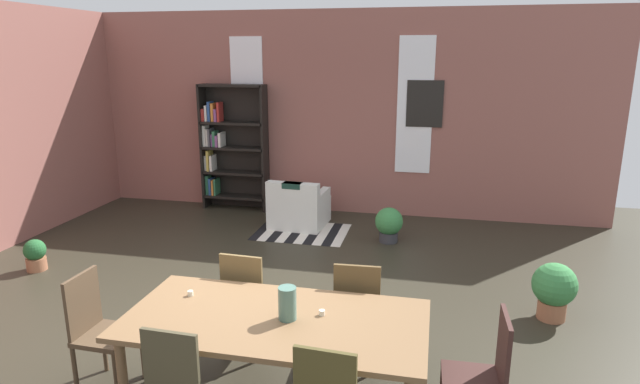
{
  "coord_description": "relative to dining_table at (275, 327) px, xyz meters",
  "views": [
    {
      "loc": [
        1.72,
        -4.28,
        2.6
      ],
      "look_at": [
        0.45,
        1.5,
        1.04
      ],
      "focal_mm": 29.79,
      "sensor_mm": 36.0,
      "label": 1
    }
  ],
  "objects": [
    {
      "name": "dining_chair_head_right",
      "position": [
        1.46,
        0.0,
        -0.18
      ],
      "size": [
        0.41,
        0.41,
        0.95
      ],
      "color": "#3B221E",
      "rests_on": "ground"
    },
    {
      "name": "striped_rug",
      "position": [
        -0.83,
        4.0,
        -0.69
      ],
      "size": [
        1.35,
        1.02,
        0.01
      ],
      "color": "black",
      "rests_on": "ground"
    },
    {
      "name": "bookshelf_tall",
      "position": [
        -2.33,
        5.0,
        0.38
      ],
      "size": [
        1.12,
        0.3,
        2.1
      ],
      "color": "black",
      "rests_on": "ground"
    },
    {
      "name": "back_wall_brick",
      "position": [
        -0.67,
        5.25,
        0.94
      ],
      "size": [
        8.87,
        0.12,
        3.26
      ],
      "primitive_type": "cube",
      "color": "#93584F",
      "rests_on": "ground"
    },
    {
      "name": "dining_chair_far_left",
      "position": [
        -0.49,
        0.75,
        -0.18
      ],
      "size": [
        0.42,
        0.42,
        0.95
      ],
      "color": "brown",
      "rests_on": "ground"
    },
    {
      "name": "potted_plant_window",
      "position": [
        0.48,
        3.86,
        -0.42
      ],
      "size": [
        0.39,
        0.39,
        0.5
      ],
      "color": "#333338",
      "rests_on": "ground"
    },
    {
      "name": "tealight_candle_0",
      "position": [
        -0.75,
        0.2,
        0.09
      ],
      "size": [
        0.04,
        0.04,
        0.04
      ],
      "primitive_type": "cylinder",
      "color": "silver",
      "rests_on": "dining_table"
    },
    {
      "name": "ground_plane",
      "position": [
        -0.67,
        1.0,
        -0.69
      ],
      "size": [
        10.89,
        10.89,
        0.0
      ],
      "primitive_type": "plane",
      "color": "#2E2B20"
    },
    {
      "name": "armchair_white",
      "position": [
        -0.95,
        4.29,
        -0.42
      ],
      "size": [
        0.85,
        0.85,
        0.75
      ],
      "color": "silver",
      "rests_on": "ground"
    },
    {
      "name": "potted_plant_by_shelf",
      "position": [
        2.29,
        1.96,
        -0.37
      ],
      "size": [
        0.43,
        0.43,
        0.59
      ],
      "color": "#9E6042",
      "rests_on": "ground"
    },
    {
      "name": "window_pane_0",
      "position": [
        -2.04,
        5.18,
        1.1
      ],
      "size": [
        0.55,
        0.02,
        2.12
      ],
      "primitive_type": "cube",
      "color": "white"
    },
    {
      "name": "vase_on_table",
      "position": [
        0.09,
        -0.0,
        0.19
      ],
      "size": [
        0.13,
        0.13,
        0.24
      ],
      "primitive_type": "cylinder",
      "color": "#4C7266",
      "rests_on": "dining_table"
    },
    {
      "name": "dining_chair_head_left",
      "position": [
        -1.46,
        0.0,
        -0.18
      ],
      "size": [
        0.41,
        0.41,
        0.95
      ],
      "color": "#4D3A28",
      "rests_on": "ground"
    },
    {
      "name": "potted_plant_corner",
      "position": [
        -3.67,
        1.92,
        -0.49
      ],
      "size": [
        0.26,
        0.26,
        0.39
      ],
      "color": "#9E6042",
      "rests_on": "ground"
    },
    {
      "name": "tealight_candle_1",
      "position": [
        0.32,
        0.11,
        0.09
      ],
      "size": [
        0.04,
        0.04,
        0.04
      ],
      "primitive_type": "cylinder",
      "color": "silver",
      "rests_on": "dining_table"
    },
    {
      "name": "framed_picture",
      "position": [
        0.86,
        5.17,
        1.14
      ],
      "size": [
        0.56,
        0.03,
        0.72
      ],
      "primitive_type": "cube",
      "color": "black"
    },
    {
      "name": "dining_table",
      "position": [
        0.0,
        0.0,
        0.0
      ],
      "size": [
        2.16,
        1.05,
        0.77
      ],
      "color": "brown",
      "rests_on": "ground"
    },
    {
      "name": "dining_chair_far_right",
      "position": [
        0.49,
        0.75,
        -0.18
      ],
      "size": [
        0.42,
        0.42,
        0.95
      ],
      "color": "brown",
      "rests_on": "ground"
    },
    {
      "name": "window_pane_1",
      "position": [
        0.71,
        5.18,
        1.1
      ],
      "size": [
        0.55,
        0.02,
        2.12
      ],
      "primitive_type": "cube",
      "color": "white"
    }
  ]
}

